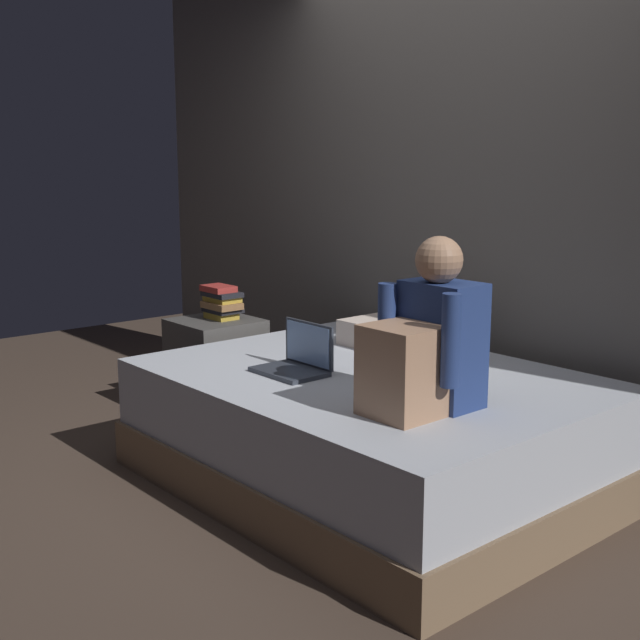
# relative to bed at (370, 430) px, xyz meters

# --- Properties ---
(ground_plane) EXTENTS (8.00, 8.00, 0.00)m
(ground_plane) POSITION_rel_bed_xyz_m (-0.20, -0.30, -0.26)
(ground_plane) COLOR #47382D
(wall_back) EXTENTS (5.60, 0.10, 2.70)m
(wall_back) POSITION_rel_bed_xyz_m (-0.20, 0.90, 1.09)
(wall_back) COLOR #605B56
(wall_back) RESTS_ON ground_plane
(bed) EXTENTS (2.00, 1.50, 0.52)m
(bed) POSITION_rel_bed_xyz_m (0.00, 0.00, 0.00)
(bed) COLOR #7A6047
(bed) RESTS_ON ground_plane
(nightstand) EXTENTS (0.44, 0.46, 0.57)m
(nightstand) POSITION_rel_bed_xyz_m (-1.30, 0.04, 0.03)
(nightstand) COLOR #474442
(nightstand) RESTS_ON ground_plane
(person_sitting) EXTENTS (0.39, 0.44, 0.66)m
(person_sitting) POSITION_rel_bed_xyz_m (0.51, -0.21, 0.51)
(person_sitting) COLOR navy
(person_sitting) RESTS_ON bed
(laptop) EXTENTS (0.32, 0.23, 0.22)m
(laptop) POSITION_rel_bed_xyz_m (-0.22, -0.24, 0.32)
(laptop) COLOR #333842
(laptop) RESTS_ON bed
(pillow) EXTENTS (0.56, 0.36, 0.13)m
(pillow) POSITION_rel_bed_xyz_m (-0.25, 0.45, 0.33)
(pillow) COLOR beige
(pillow) RESTS_ON bed
(book_stack) EXTENTS (0.23, 0.17, 0.19)m
(book_stack) POSITION_rel_bed_xyz_m (-1.29, 0.08, 0.40)
(book_stack) COLOR gold
(book_stack) RESTS_ON nightstand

